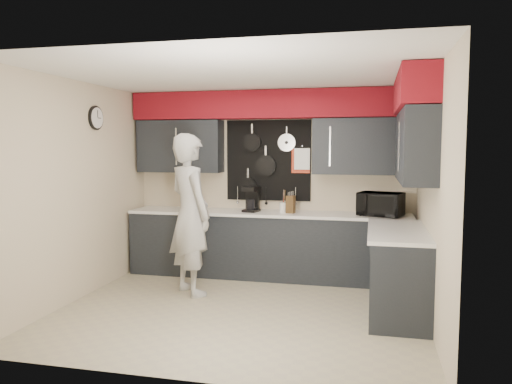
% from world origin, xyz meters
% --- Properties ---
extents(ground, '(4.00, 4.00, 0.00)m').
position_xyz_m(ground, '(0.00, 0.00, 0.00)').
color(ground, tan).
rests_on(ground, ground).
extents(back_wall_assembly, '(4.00, 0.36, 2.60)m').
position_xyz_m(back_wall_assembly, '(0.01, 1.60, 2.01)').
color(back_wall_assembly, beige).
rests_on(back_wall_assembly, ground).
extents(right_wall_assembly, '(0.36, 3.50, 2.60)m').
position_xyz_m(right_wall_assembly, '(1.85, 0.26, 1.94)').
color(right_wall_assembly, beige).
rests_on(right_wall_assembly, ground).
extents(left_wall_assembly, '(0.05, 3.50, 2.60)m').
position_xyz_m(left_wall_assembly, '(-1.99, 0.02, 1.33)').
color(left_wall_assembly, beige).
rests_on(left_wall_assembly, ground).
extents(base_cabinets, '(3.95, 2.20, 0.92)m').
position_xyz_m(base_cabinets, '(0.49, 1.13, 0.46)').
color(base_cabinets, black).
rests_on(base_cabinets, ground).
extents(microwave, '(0.64, 0.52, 0.31)m').
position_xyz_m(microwave, '(1.52, 1.40, 1.07)').
color(microwave, black).
rests_on(microwave, base_cabinets).
extents(knife_block, '(0.13, 0.13, 0.24)m').
position_xyz_m(knife_block, '(0.33, 1.40, 1.04)').
color(knife_block, '#3B2612').
rests_on(knife_block, base_cabinets).
extents(utensil_crock, '(0.11, 0.11, 0.14)m').
position_xyz_m(utensil_crock, '(0.23, 1.42, 0.99)').
color(utensil_crock, silver).
rests_on(utensil_crock, base_cabinets).
extents(coffee_maker, '(0.23, 0.26, 0.35)m').
position_xyz_m(coffee_maker, '(-0.23, 1.44, 1.10)').
color(coffee_maker, black).
rests_on(coffee_maker, base_cabinets).
extents(person, '(0.86, 0.84, 1.98)m').
position_xyz_m(person, '(-0.77, 0.47, 0.99)').
color(person, beige).
rests_on(person, ground).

